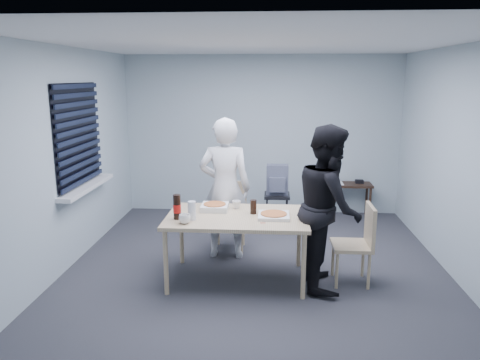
# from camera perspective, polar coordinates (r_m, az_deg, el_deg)

# --- Properties ---
(room) EXTENTS (5.00, 5.00, 5.00)m
(room) POSITION_cam_1_polar(r_m,az_deg,el_deg) (6.14, -18.79, 4.27)
(room) COLOR #323237
(room) RESTS_ON ground
(dining_table) EXTENTS (1.55, 0.98, 0.75)m
(dining_table) POSITION_cam_1_polar(r_m,az_deg,el_deg) (5.18, -0.36, -4.97)
(dining_table) COLOR #CBB889
(dining_table) RESTS_ON ground
(chair_far) EXTENTS (0.42, 0.42, 0.89)m
(chair_far) POSITION_cam_1_polar(r_m,az_deg,el_deg) (6.21, -1.19, -3.73)
(chair_far) COLOR #CBB889
(chair_far) RESTS_ON ground
(chair_right) EXTENTS (0.42, 0.42, 0.89)m
(chair_right) POSITION_cam_1_polar(r_m,az_deg,el_deg) (5.32, 14.38, -6.95)
(chair_right) COLOR #CBB889
(chair_right) RESTS_ON ground
(person_white) EXTENTS (0.65, 0.42, 1.77)m
(person_white) POSITION_cam_1_polar(r_m,az_deg,el_deg) (5.82, -1.85, -1.05)
(person_white) COLOR silver
(person_white) RESTS_ON ground
(person_black) EXTENTS (0.47, 0.86, 1.77)m
(person_black) POSITION_cam_1_polar(r_m,az_deg,el_deg) (5.10, 10.73, -3.25)
(person_black) COLOR black
(person_black) RESTS_ON ground
(side_table) EXTENTS (0.83, 0.37, 0.55)m
(side_table) POSITION_cam_1_polar(r_m,az_deg,el_deg) (7.79, 12.75, -0.99)
(side_table) COLOR #352015
(side_table) RESTS_ON ground
(stool) EXTENTS (0.38, 0.38, 0.52)m
(stool) POSITION_cam_1_polar(r_m,az_deg,el_deg) (7.06, 4.52, -2.60)
(stool) COLOR black
(stool) RESTS_ON ground
(backpack) EXTENTS (0.32, 0.24, 0.45)m
(backpack) POSITION_cam_1_polar(r_m,az_deg,el_deg) (6.97, 4.57, -0.01)
(backpack) COLOR #575D65
(backpack) RESTS_ON stool
(pizza_box_a) EXTENTS (0.30, 0.30, 0.07)m
(pizza_box_a) POSITION_cam_1_polar(r_m,az_deg,el_deg) (5.37, -3.10, -3.28)
(pizza_box_a) COLOR white
(pizza_box_a) RESTS_ON dining_table
(pizza_box_b) EXTENTS (0.34, 0.34, 0.05)m
(pizza_box_b) POSITION_cam_1_polar(r_m,az_deg,el_deg) (5.10, 4.13, -4.31)
(pizza_box_b) COLOR white
(pizza_box_b) RESTS_ON dining_table
(mug_a) EXTENTS (0.17, 0.17, 0.10)m
(mug_a) POSITION_cam_1_polar(r_m,az_deg,el_deg) (4.91, -6.76, -4.74)
(mug_a) COLOR white
(mug_a) RESTS_ON dining_table
(mug_b) EXTENTS (0.10, 0.10, 0.09)m
(mug_b) POSITION_cam_1_polar(r_m,az_deg,el_deg) (5.42, -0.44, -3.02)
(mug_b) COLOR white
(mug_b) RESTS_ON dining_table
(cola_glass) EXTENTS (0.07, 0.07, 0.16)m
(cola_glass) POSITION_cam_1_polar(r_m,az_deg,el_deg) (5.21, 1.64, -3.29)
(cola_glass) COLOR black
(cola_glass) RESTS_ON dining_table
(soda_bottle) EXTENTS (0.08, 0.08, 0.27)m
(soda_bottle) POSITION_cam_1_polar(r_m,az_deg,el_deg) (5.05, -7.68, -3.32)
(soda_bottle) COLOR black
(soda_bottle) RESTS_ON dining_table
(plastic_cups) EXTENTS (0.11, 0.11, 0.20)m
(plastic_cups) POSITION_cam_1_polar(r_m,az_deg,el_deg) (5.01, -5.89, -3.74)
(plastic_cups) COLOR silver
(plastic_cups) RESTS_ON dining_table
(rubber_band) EXTENTS (0.06, 0.06, 0.00)m
(rubber_band) POSITION_cam_1_polar(r_m,az_deg,el_deg) (4.90, 2.81, -5.27)
(rubber_band) COLOR red
(rubber_band) RESTS_ON dining_table
(papers) EXTENTS (0.22, 0.29, 0.00)m
(papers) POSITION_cam_1_polar(r_m,az_deg,el_deg) (7.76, 11.68, -0.37)
(papers) COLOR white
(papers) RESTS_ON side_table
(black_box) EXTENTS (0.13, 0.10, 0.05)m
(black_box) POSITION_cam_1_polar(r_m,az_deg,el_deg) (7.84, 14.34, -0.18)
(black_box) COLOR black
(black_box) RESTS_ON side_table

